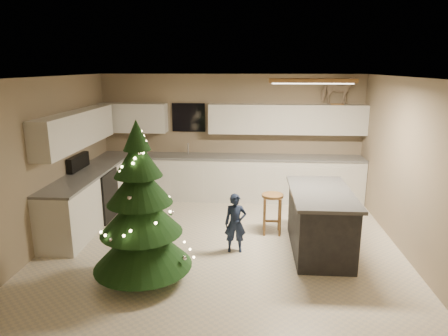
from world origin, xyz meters
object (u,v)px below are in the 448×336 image
Objects in this scene: island at (320,221)px; toddler at (235,223)px; christmas_tree at (141,217)px; rocking_horse at (338,90)px; bar_stool at (272,204)px.

island is 1.28m from toddler.
island is at bearing 22.68° from christmas_tree.
christmas_tree is 3.28× the size of rocking_horse.
rocking_horse reaches higher than bar_stool.
rocking_horse is at bearing 75.29° from island.
bar_stool is at bearing 147.40° from rocking_horse.
bar_stool is at bearing 138.76° from island.
rocking_horse is at bearing 48.47° from christmas_tree.
christmas_tree reaches higher than toddler.
toddler is (1.18, 0.90, -0.42)m from christmas_tree.
island reaches higher than bar_stool.
bar_stool is (-0.69, 0.60, 0.04)m from island.
christmas_tree is (-1.77, -1.63, 0.36)m from bar_stool.
bar_stool is 0.32× the size of christmas_tree.
island is 2.69m from christmas_tree.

